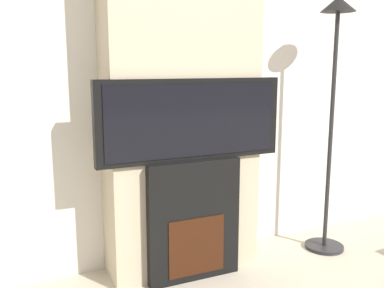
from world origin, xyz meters
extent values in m
cube|color=silver|center=(0.00, 2.03, 1.35)|extent=(6.00, 0.06, 2.70)
cube|color=#BCAD8E|center=(0.00, 1.83, 1.35)|extent=(0.99, 0.33, 2.70)
cube|color=black|center=(0.00, 1.67, 0.39)|extent=(0.61, 0.14, 0.77)
cube|color=#33160A|center=(0.00, 1.59, 0.23)|extent=(0.38, 0.01, 0.37)
cube|color=black|center=(0.00, 1.67, 1.02)|extent=(1.19, 0.06, 0.50)
cube|color=black|center=(0.00, 1.63, 1.02)|extent=(1.10, 0.01, 0.44)
cylinder|color=#262628|center=(1.08, 1.65, 0.01)|extent=(0.28, 0.28, 0.03)
cylinder|color=#262628|center=(1.08, 1.65, 0.86)|extent=(0.03, 0.03, 1.68)
cone|color=black|center=(1.08, 1.65, 1.75)|extent=(0.24, 0.24, 0.10)
camera|label=1|loc=(-1.06, -0.67, 1.34)|focal=40.00mm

